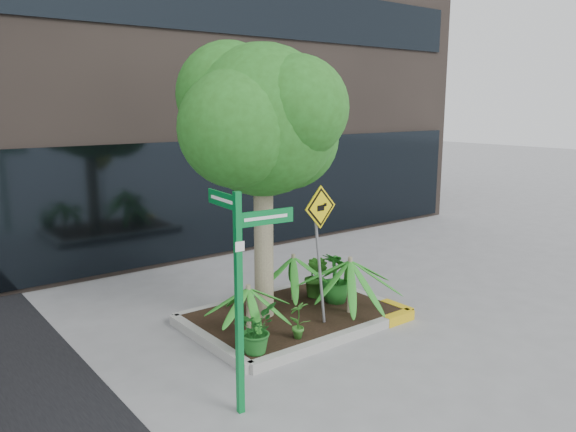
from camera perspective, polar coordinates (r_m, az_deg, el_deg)
ground at (r=9.01m, az=0.76°, el=-11.45°), size 80.00×80.00×0.00m
planter at (r=9.30m, az=0.83°, el=-10.02°), size 3.35×2.36×0.15m
tree at (r=8.58m, az=-2.66°, el=9.64°), size 2.95×2.62×4.43m
palm_front at (r=9.07m, az=6.34°, el=-4.53°), size 1.05×1.05×1.16m
palm_left at (r=8.16m, az=-4.06°, el=-7.33°), size 0.88×0.88×0.98m
palm_back at (r=9.62m, az=0.54°, el=-4.20°), size 0.92×0.92×1.02m
shrub_a at (r=7.79m, az=-3.38°, el=-11.38°), size 0.83×0.83×0.66m
shrub_b at (r=9.65m, az=4.90°, el=-6.23°), size 0.60×0.60×0.87m
shrub_c at (r=8.22m, az=1.07°, el=-10.43°), size 0.31×0.31×0.58m
shrub_d at (r=9.86m, az=2.86°, el=-6.13°), size 0.53×0.53×0.77m
street_sign_post at (r=6.28m, az=-4.86°, el=-6.28°), size 0.76×0.78×2.57m
cattle_sign at (r=8.53m, az=3.25°, el=-1.50°), size 0.66×0.30×2.14m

